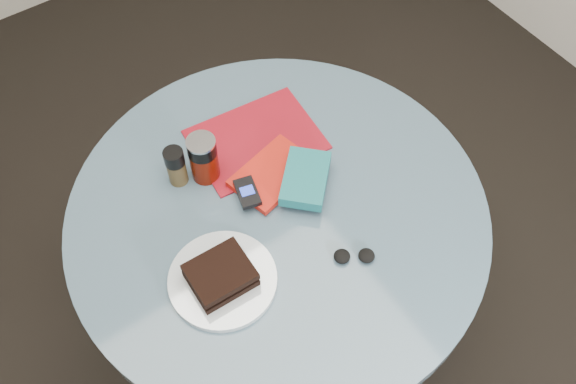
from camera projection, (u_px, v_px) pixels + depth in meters
ground at (281, 330)px, 2.13m from camera, size 4.00×4.00×0.00m
table at (278, 244)px, 1.65m from camera, size 1.00×1.00×0.75m
plate at (223, 280)px, 1.40m from camera, size 0.28×0.28×0.02m
sandwich at (221, 275)px, 1.37m from camera, size 0.14×0.12×0.05m
soda_can at (204, 158)px, 1.51m from camera, size 0.09×0.09×0.13m
pepper_grinder at (176, 166)px, 1.51m from camera, size 0.06×0.06×0.11m
magazine at (256, 140)px, 1.63m from camera, size 0.33×0.26×0.01m
red_book at (273, 173)px, 1.55m from camera, size 0.22×0.17×0.02m
novel at (305, 178)px, 1.52m from camera, size 0.18×0.18×0.03m
mp3_player at (247, 192)px, 1.51m from camera, size 0.07×0.09×0.01m
headphones at (354, 256)px, 1.43m from camera, size 0.10×0.08×0.02m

